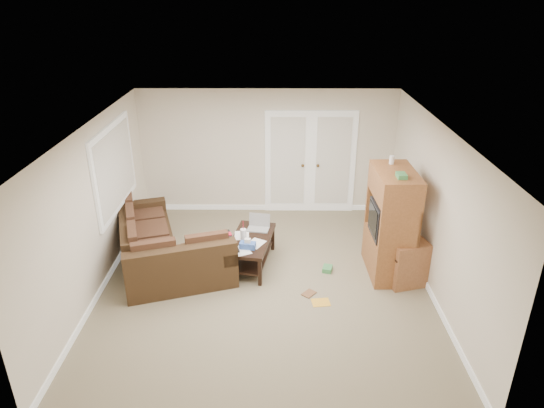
{
  "coord_description": "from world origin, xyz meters",
  "views": [
    {
      "loc": [
        0.14,
        -6.41,
        4.26
      ],
      "look_at": [
        0.1,
        0.58,
        1.1
      ],
      "focal_mm": 32.0,
      "sensor_mm": 36.0,
      "label": 1
    }
  ],
  "objects_px": {
    "sectional_sofa": "(161,250)",
    "side_cabinet": "(405,257)",
    "coffee_table": "(252,250)",
    "tv_armoire": "(390,223)"
  },
  "relations": [
    {
      "from": "tv_armoire",
      "to": "side_cabinet",
      "type": "bearing_deg",
      "value": -55.04
    },
    {
      "from": "tv_armoire",
      "to": "side_cabinet",
      "type": "relative_size",
      "value": 1.58
    },
    {
      "from": "sectional_sofa",
      "to": "coffee_table",
      "type": "xyz_separation_m",
      "value": [
        1.49,
        0.06,
        -0.03
      ]
    },
    {
      "from": "sectional_sofa",
      "to": "tv_armoire",
      "type": "distance_m",
      "value": 3.73
    },
    {
      "from": "sectional_sofa",
      "to": "coffee_table",
      "type": "distance_m",
      "value": 1.49
    },
    {
      "from": "sectional_sofa",
      "to": "tv_armoire",
      "type": "height_order",
      "value": "tv_armoire"
    },
    {
      "from": "sectional_sofa",
      "to": "side_cabinet",
      "type": "relative_size",
      "value": 2.26
    },
    {
      "from": "tv_armoire",
      "to": "coffee_table",
      "type": "bearing_deg",
      "value": 173.89
    },
    {
      "from": "sectional_sofa",
      "to": "coffee_table",
      "type": "bearing_deg",
      "value": -15.26
    },
    {
      "from": "tv_armoire",
      "to": "side_cabinet",
      "type": "distance_m",
      "value": 0.58
    }
  ]
}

